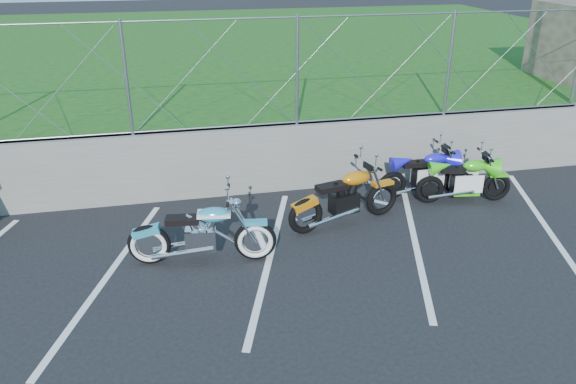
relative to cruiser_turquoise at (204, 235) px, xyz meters
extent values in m
plane|color=black|center=(0.99, -1.06, -0.44)|extent=(90.00, 90.00, 0.00)
cube|color=#62625E|center=(0.99, 2.44, 0.21)|extent=(30.00, 0.22, 1.30)
cube|color=#174412|center=(0.99, 12.44, 0.21)|extent=(30.00, 20.00, 1.30)
cylinder|color=gray|center=(0.99, 2.44, 2.81)|extent=(28.00, 0.03, 0.03)
cylinder|color=gray|center=(0.99, 2.44, 0.91)|extent=(28.00, 0.03, 0.03)
cube|color=silver|center=(-1.41, -0.06, -0.44)|extent=(1.49, 4.31, 0.01)
cube|color=silver|center=(0.99, -0.06, -0.44)|extent=(1.49, 4.31, 0.01)
cube|color=silver|center=(3.39, -0.06, -0.44)|extent=(1.49, 4.31, 0.01)
cube|color=silver|center=(5.79, -0.06, -0.44)|extent=(1.49, 4.31, 0.01)
torus|color=black|center=(-0.81, 0.11, -0.12)|extent=(0.65, 0.19, 0.64)
torus|color=black|center=(0.76, -0.10, -0.12)|extent=(0.65, 0.19, 0.64)
cube|color=silver|center=(-0.05, 0.01, -0.05)|extent=(0.48, 0.33, 0.33)
ellipsoid|color=teal|center=(0.17, -0.02, 0.34)|extent=(0.54, 0.31, 0.23)
cube|color=black|center=(-0.30, 0.04, 0.27)|extent=(0.52, 0.30, 0.09)
cube|color=teal|center=(0.76, -0.10, 0.18)|extent=(0.39, 0.20, 0.06)
cylinder|color=silver|center=(0.38, -0.05, 0.65)|extent=(0.12, 0.70, 0.03)
torus|color=black|center=(1.70, 0.55, -0.13)|extent=(0.64, 0.27, 0.63)
torus|color=black|center=(3.18, 0.93, -0.13)|extent=(0.64, 0.27, 0.63)
cube|color=black|center=(2.42, 0.74, -0.04)|extent=(0.52, 0.39, 0.35)
ellipsoid|color=#C9700B|center=(2.64, 0.79, 0.37)|extent=(0.58, 0.37, 0.24)
cube|color=black|center=(2.17, 0.67, 0.30)|extent=(0.55, 0.36, 0.09)
cube|color=#C9700B|center=(3.18, 0.93, 0.17)|extent=(0.41, 0.24, 0.06)
cylinder|color=silver|center=(2.85, 0.85, 0.61)|extent=(0.21, 0.71, 0.03)
torus|color=black|center=(4.23, 1.22, -0.18)|extent=(0.54, 0.17, 0.54)
torus|color=black|center=(5.49, 1.06, -0.18)|extent=(0.54, 0.17, 0.54)
cube|color=black|center=(4.84, 1.14, -0.09)|extent=(0.44, 0.30, 0.30)
ellipsoid|color=#35CC19|center=(5.04, 1.12, 0.27)|extent=(0.50, 0.28, 0.21)
cube|color=black|center=(4.61, 1.17, 0.21)|extent=(0.47, 0.27, 0.08)
cube|color=#35CC19|center=(5.49, 1.06, 0.07)|extent=(0.35, 0.18, 0.05)
cylinder|color=silver|center=(5.19, 1.10, 0.48)|extent=(0.11, 0.64, 0.03)
torus|color=black|center=(3.62, 1.52, -0.17)|extent=(0.56, 0.12, 0.56)
torus|color=black|center=(4.93, 1.55, -0.17)|extent=(0.56, 0.12, 0.56)
cube|color=black|center=(4.26, 1.54, -0.07)|extent=(0.43, 0.27, 0.31)
ellipsoid|color=#1D17DA|center=(4.46, 1.54, 0.30)|extent=(0.49, 0.24, 0.21)
cube|color=black|center=(4.01, 1.53, 0.23)|extent=(0.47, 0.23, 0.08)
cube|color=#1D17DA|center=(4.93, 1.55, 0.09)|extent=(0.36, 0.15, 0.06)
cylinder|color=silver|center=(4.62, 1.54, 0.51)|extent=(0.04, 0.67, 0.03)
camera|label=1|loc=(-0.35, -7.48, 3.99)|focal=35.00mm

